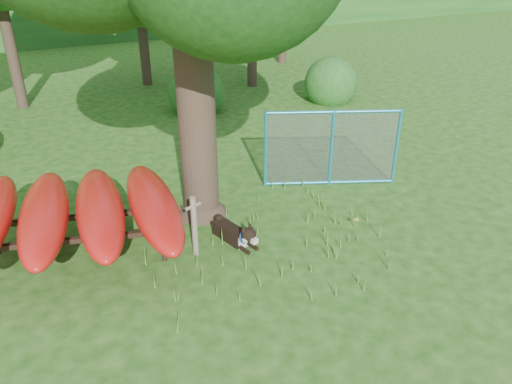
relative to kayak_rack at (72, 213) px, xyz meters
name	(u,v)px	position (x,y,z in m)	size (l,w,h in m)	color
ground	(278,278)	(2.81, -2.11, -0.89)	(80.00, 80.00, 0.00)	#1B480E
wooden_post	(194,225)	(1.85, -0.84, -0.29)	(0.31, 0.16, 1.14)	#675E4D
kayak_rack	(72,213)	(0.00, 0.00, 0.00)	(3.86, 4.16, 1.16)	black
husky_dog	(237,234)	(2.65, -0.84, -0.70)	(0.52, 1.21, 0.54)	black
fence_section	(331,148)	(5.56, 0.44, -0.01)	(2.77, 1.28, 2.92)	teal
wildflower_clump	(356,220)	(4.91, -1.40, -0.71)	(0.10, 0.09, 0.22)	#4E842B
shrub_right	(330,101)	(9.31, 5.89, -0.89)	(1.80, 1.80, 1.80)	#1C551B
shrub_mid	(197,111)	(4.81, 6.89, -0.89)	(1.80, 1.80, 1.80)	#1C551B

